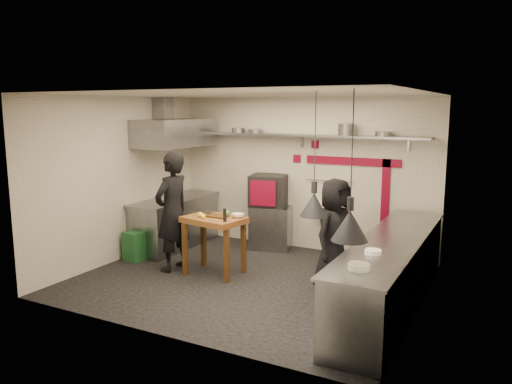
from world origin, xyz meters
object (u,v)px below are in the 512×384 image
at_px(combi_oven, 269,190).
at_px(prep_table, 214,246).
at_px(green_bin, 135,246).
at_px(chef_left, 172,212).
at_px(oven_stand, 272,227).
at_px(chef_right, 334,235).

relative_size(combi_oven, prep_table, 0.70).
bearing_deg(prep_table, green_bin, -169.51).
distance_m(combi_oven, green_bin, 2.60).
bearing_deg(chef_left, oven_stand, 161.35).
distance_m(green_bin, prep_table, 1.62).
height_order(oven_stand, green_bin, oven_stand).
bearing_deg(chef_right, combi_oven, 64.04).
relative_size(combi_oven, green_bin, 1.29).
relative_size(oven_stand, combi_oven, 1.24).
distance_m(oven_stand, chef_right, 2.38).
bearing_deg(chef_left, prep_table, 106.11).
bearing_deg(prep_table, oven_stand, 95.01).
bearing_deg(prep_table, chef_left, -159.47).
relative_size(oven_stand, prep_table, 0.87).
height_order(green_bin, chef_left, chef_left).
height_order(combi_oven, prep_table, combi_oven).
distance_m(oven_stand, prep_table, 1.79).
relative_size(oven_stand, chef_left, 0.42).
relative_size(chef_left, chef_right, 1.18).
height_order(green_bin, prep_table, prep_table).
height_order(green_bin, chef_right, chef_right).
distance_m(combi_oven, chef_left, 2.06).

